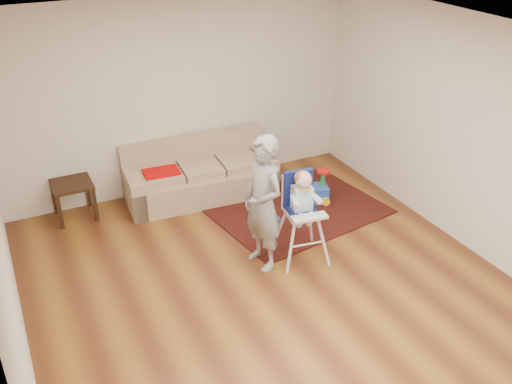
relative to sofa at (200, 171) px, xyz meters
name	(u,v)px	position (x,y,z in m)	size (l,w,h in m)	color
ground	(272,288)	(-0.07, -2.30, -0.40)	(5.50, 5.50, 0.00)	#532A14
room_envelope	(251,110)	(-0.07, -1.77, 1.48)	(5.04, 5.52, 2.72)	silver
sofa	(200,171)	(0.00, 0.00, 0.00)	(2.11, 0.99, 0.79)	#9D856A
side_table	(74,200)	(-1.69, 0.21, -0.15)	(0.50, 0.50, 0.50)	black
area_rug	(298,210)	(1.03, -0.95, -0.39)	(2.16, 1.62, 0.02)	black
ride_on_toy	(312,186)	(1.31, -0.84, -0.15)	(0.43, 0.31, 0.47)	blue
toy_ball	(275,220)	(0.56, -1.18, -0.31)	(0.14, 0.14, 0.14)	blue
high_chair	(302,217)	(0.51, -1.91, 0.14)	(0.59, 0.59, 1.13)	silver
adult	(263,204)	(0.05, -1.84, 0.40)	(0.58, 0.38, 1.59)	gray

